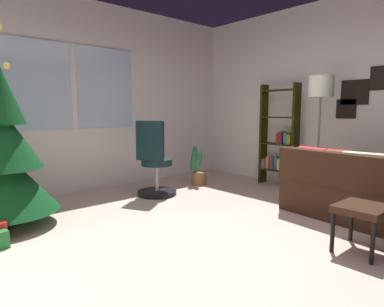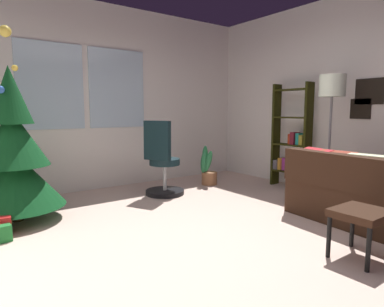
{
  "view_description": "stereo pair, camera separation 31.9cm",
  "coord_description": "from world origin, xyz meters",
  "px_view_note": "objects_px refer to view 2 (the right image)",
  "views": [
    {
      "loc": [
        -2.35,
        -1.98,
        1.21
      ],
      "look_at": [
        0.0,
        0.66,
        0.76
      ],
      "focal_mm": 31.3,
      "sensor_mm": 36.0,
      "label": 1
    },
    {
      "loc": [
        -2.1,
        -2.18,
        1.21
      ],
      "look_at": [
        0.0,
        0.66,
        0.76
      ],
      "focal_mm": 31.3,
      "sensor_mm": 36.0,
      "label": 2
    }
  ],
  "objects_px": {
    "office_chair": "(162,166)",
    "potted_plant": "(208,170)",
    "bookshelf": "(291,143)",
    "holiday_tree": "(14,157)",
    "floor_lamp": "(332,96)",
    "footstool": "(361,217)"
  },
  "relations": [
    {
      "from": "footstool",
      "to": "holiday_tree",
      "type": "relative_size",
      "value": 0.21
    },
    {
      "from": "bookshelf",
      "to": "floor_lamp",
      "type": "xyz_separation_m",
      "value": [
        -0.29,
        -0.82,
        0.68
      ]
    },
    {
      "from": "floor_lamp",
      "to": "office_chair",
      "type": "bearing_deg",
      "value": 134.99
    },
    {
      "from": "footstool",
      "to": "floor_lamp",
      "type": "height_order",
      "value": "floor_lamp"
    },
    {
      "from": "office_chair",
      "to": "footstool",
      "type": "bearing_deg",
      "value": -85.73
    },
    {
      "from": "holiday_tree",
      "to": "office_chair",
      "type": "distance_m",
      "value": 1.91
    },
    {
      "from": "office_chair",
      "to": "potted_plant",
      "type": "height_order",
      "value": "office_chair"
    },
    {
      "from": "floor_lamp",
      "to": "potted_plant",
      "type": "height_order",
      "value": "floor_lamp"
    },
    {
      "from": "bookshelf",
      "to": "office_chair",
      "type": "bearing_deg",
      "value": 157.65
    },
    {
      "from": "office_chair",
      "to": "potted_plant",
      "type": "bearing_deg",
      "value": 8.67
    },
    {
      "from": "footstool",
      "to": "potted_plant",
      "type": "xyz_separation_m",
      "value": [
        0.75,
        2.89,
        -0.1
      ]
    },
    {
      "from": "footstool",
      "to": "holiday_tree",
      "type": "distance_m",
      "value": 3.46
    },
    {
      "from": "bookshelf",
      "to": "potted_plant",
      "type": "distance_m",
      "value": 1.4
    },
    {
      "from": "office_chair",
      "to": "bookshelf",
      "type": "relative_size",
      "value": 0.66
    },
    {
      "from": "footstool",
      "to": "office_chair",
      "type": "distance_m",
      "value": 2.75
    },
    {
      "from": "office_chair",
      "to": "bookshelf",
      "type": "distance_m",
      "value": 2.06
    },
    {
      "from": "bookshelf",
      "to": "holiday_tree",
      "type": "bearing_deg",
      "value": 168.6
    },
    {
      "from": "holiday_tree",
      "to": "floor_lamp",
      "type": "xyz_separation_m",
      "value": [
        3.48,
        -1.58,
        0.68
      ]
    },
    {
      "from": "holiday_tree",
      "to": "bookshelf",
      "type": "relative_size",
      "value": 1.28
    },
    {
      "from": "footstool",
      "to": "bookshelf",
      "type": "distance_m",
      "value": 2.62
    },
    {
      "from": "holiday_tree",
      "to": "office_chair",
      "type": "relative_size",
      "value": 1.94
    },
    {
      "from": "office_chair",
      "to": "floor_lamp",
      "type": "xyz_separation_m",
      "value": [
        1.6,
        -1.6,
        0.97
      ]
    }
  ]
}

